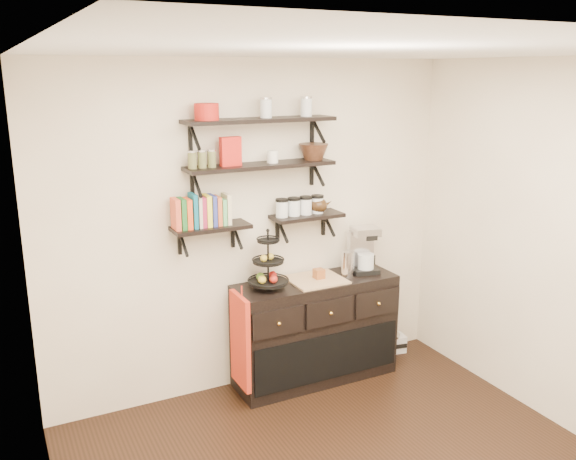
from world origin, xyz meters
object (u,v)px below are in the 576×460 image
Objects in this scene: fruit_stand at (268,269)px; coffee_maker at (363,250)px; sideboard at (315,330)px; radio at (389,343)px.

fruit_stand reaches higher than coffee_maker.
sideboard is 4.27× the size of radio.
fruit_stand is 1.45× the size of radio.
fruit_stand is at bearing -166.63° from coffee_maker.
sideboard is 0.96m from radio.
sideboard reaches higher than radio.
radio is at bearing 5.41° from fruit_stand.
radio is (0.40, 0.10, -1.00)m from coffee_maker.
fruit_stand reaches higher than radio.
sideboard is at bearing -164.88° from coffee_maker.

